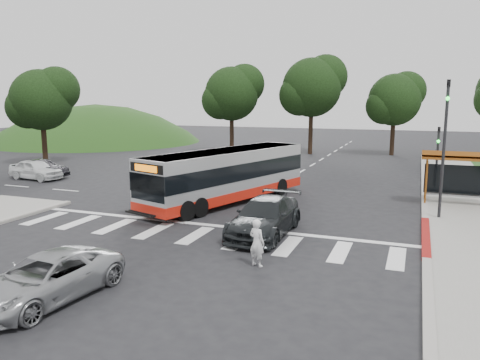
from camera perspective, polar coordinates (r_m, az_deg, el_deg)
The scene contains 19 objects.
ground at distance 24.17m, azimuth -0.21°, elevation -3.62°, with size 140.00×140.00×0.00m, color black.
sidewalk_east at distance 30.55m, azimuth 25.28°, elevation -1.62°, with size 4.00×40.00×0.12m, color gray.
curb_east at distance 30.45m, azimuth 21.54°, elevation -1.37°, with size 0.30×40.00×0.15m, color #9E9991.
curb_east_red at distance 20.70m, azimuth 21.71°, elevation -6.42°, with size 0.32×6.00×0.15m, color maroon.
hillside_nw at distance 66.08m, azimuth -17.02°, elevation 4.49°, with size 44.00×44.00×10.00m, color #184115.
crosswalk_ladder at distance 19.75m, azimuth -5.47°, elevation -6.73°, with size 18.00×2.60×0.01m, color silver.
bus_shelter at distance 27.34m, azimuth 25.64°, elevation 1.98°, with size 4.20×1.60×2.86m.
traffic_signal_ne_tall at distance 23.52m, azimuth 23.68°, elevation 4.75°, with size 0.18×0.37×6.50m.
traffic_signal_ne_short at distance 30.61m, azimuth 22.93°, elevation 3.15°, with size 0.18×0.37×4.00m.
tree_north_a at distance 49.14m, azimuth 8.85°, elevation 11.20°, with size 6.60×6.15×10.17m.
tree_north_b at distance 50.06m, azimuth 18.40°, elevation 9.35°, with size 5.72×5.33×8.43m.
tree_north_c at distance 49.55m, azimuth -0.91°, elevation 10.57°, with size 6.16×5.74×9.30m.
tree_west_a at distance 44.13m, azimuth -22.94°, elevation 9.09°, with size 5.72×5.33×8.43m.
transit_bus at distance 25.61m, azimuth -1.60°, elevation 0.44°, with size 2.43×11.21×2.90m, color #A7A9AC, non-canonical shape.
pedestrian at distance 15.98m, azimuth 2.08°, elevation -7.65°, with size 0.60×0.39×1.64m, color white.
dark_sedan at distance 19.67m, azimuth 3.05°, elevation -4.50°, with size 2.13×5.23×1.52m, color black.
silver_suv_south at distance 14.52m, azimuth -22.58°, elevation -10.98°, with size 2.13×4.63×1.29m, color #A1A3A6.
west_car_white at distance 36.20m, azimuth -23.64°, elevation 1.18°, with size 1.67×4.15×1.42m, color white.
west_car_black at distance 36.77m, azimuth -23.09°, elevation 1.25°, with size 1.38×3.96×1.31m, color black.
Camera 1 is at (8.47, -21.94, 5.60)m, focal length 35.00 mm.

